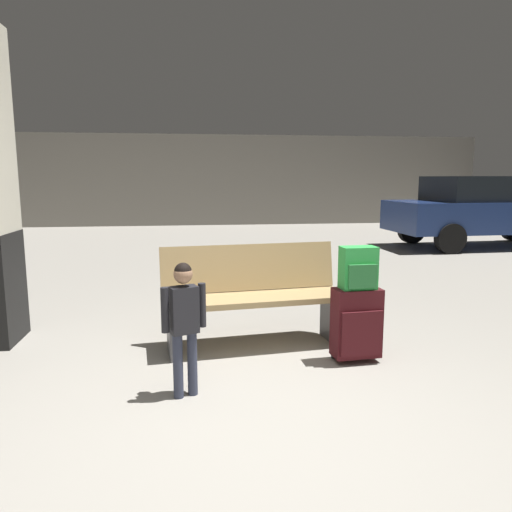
{
  "coord_description": "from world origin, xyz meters",
  "views": [
    {
      "loc": [
        -0.37,
        -2.58,
        1.48
      ],
      "look_at": [
        0.15,
        1.3,
        0.85
      ],
      "focal_mm": 34.18,
      "sensor_mm": 36.0,
      "label": 1
    }
  ],
  "objects": [
    {
      "name": "backpack_bright",
      "position": [
        0.94,
        1.07,
        0.77
      ],
      "size": [
        0.29,
        0.2,
        0.34
      ],
      "color": "green",
      "rests_on": "suitcase"
    },
    {
      "name": "ground_plane",
      "position": [
        0.0,
        4.0,
        -0.05
      ],
      "size": [
        18.0,
        18.0,
        0.1
      ],
      "primitive_type": "cube",
      "color": "gray"
    },
    {
      "name": "parked_car_side",
      "position": [
        5.91,
        7.14,
        0.81
      ],
      "size": [
        4.15,
        1.9,
        1.51
      ],
      "color": "navy",
      "rests_on": "ground_plane"
    },
    {
      "name": "child",
      "position": [
        -0.43,
        0.61,
        0.57
      ],
      "size": [
        0.3,
        0.18,
        0.93
      ],
      "color": "#33384C",
      "rests_on": "ground_plane"
    },
    {
      "name": "suitcase",
      "position": [
        0.94,
        1.07,
        0.32
      ],
      "size": [
        0.39,
        0.26,
        0.6
      ],
      "color": "#471419",
      "rests_on": "ground_plane"
    },
    {
      "name": "garage_back_wall",
      "position": [
        0.0,
        12.86,
        1.4
      ],
      "size": [
        18.0,
        0.12,
        2.8
      ],
      "primitive_type": "cube",
      "color": "gray",
      "rests_on": "ground_plane"
    },
    {
      "name": "bench",
      "position": [
        0.17,
        1.58,
        0.44
      ],
      "size": [
        1.65,
        0.7,
        0.89
      ],
      "color": "tan",
      "rests_on": "ground_plane"
    }
  ]
}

